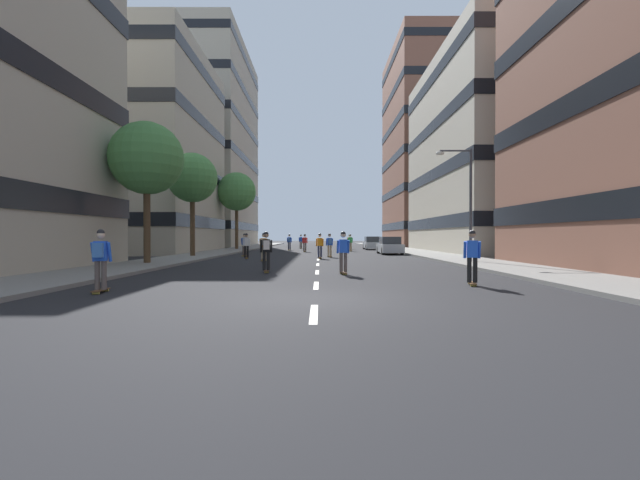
% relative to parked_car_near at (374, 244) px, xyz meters
% --- Properties ---
extents(ground_plane, '(189.31, 189.31, 0.00)m').
position_rel_parked_car_near_xyz_m(ground_plane, '(-6.21, -7.80, -0.70)').
color(ground_plane, black).
extents(sidewalk_left, '(3.71, 86.77, 0.14)m').
position_rel_parked_car_near_xyz_m(sidewalk_left, '(-15.47, -3.86, -0.63)').
color(sidewalk_left, gray).
rests_on(sidewalk_left, ground_plane).
extents(sidewalk_right, '(3.71, 86.77, 0.14)m').
position_rel_parked_car_near_xyz_m(sidewalk_right, '(3.05, -3.86, -0.63)').
color(sidewalk_right, gray).
rests_on(sidewalk_right, ground_plane).
extents(lane_markings, '(0.16, 72.20, 0.01)m').
position_rel_parked_car_near_xyz_m(lane_markings, '(-6.21, -6.35, -0.70)').
color(lane_markings, silver).
rests_on(lane_markings, ground_plane).
extents(building_left_mid, '(14.14, 17.31, 19.31)m').
position_rel_parked_car_near_xyz_m(building_left_mid, '(-24.33, -8.14, 9.04)').
color(building_left_mid, '#B2A893').
rests_on(building_left_mid, ground_plane).
extents(building_left_far, '(14.14, 23.87, 30.27)m').
position_rel_parked_car_near_xyz_m(building_left_far, '(-24.33, 15.83, 14.53)').
color(building_left_far, '#B2A893').
rests_on(building_left_far, ground_plane).
extents(building_right_mid, '(14.14, 22.75, 18.86)m').
position_rel_parked_car_near_xyz_m(building_right_mid, '(11.92, -8.14, 8.82)').
color(building_right_mid, '#BCB29E').
rests_on(building_right_mid, ground_plane).
extents(building_right_far, '(14.14, 19.84, 30.21)m').
position_rel_parked_car_near_xyz_m(building_right_far, '(11.92, 15.83, 14.50)').
color(building_right_far, brown).
rests_on(building_right_far, ground_plane).
extents(parked_car_near, '(1.82, 4.40, 1.52)m').
position_rel_parked_car_near_xyz_m(parked_car_near, '(0.00, 0.00, 0.00)').
color(parked_car_near, '#B2B7BF').
rests_on(parked_car_near, ground_plane).
extents(parked_car_mid, '(1.82, 4.40, 1.52)m').
position_rel_parked_car_near_xyz_m(parked_car_mid, '(0.00, -12.66, 0.00)').
color(parked_car_mid, '#B2B7BF').
rests_on(parked_car_mid, ground_plane).
extents(street_tree_near, '(4.31, 4.31, 8.59)m').
position_rel_parked_car_near_xyz_m(street_tree_near, '(-15.47, -1.76, 5.85)').
color(street_tree_near, '#4C3823').
rests_on(street_tree_near, sidewalk_left).
extents(street_tree_mid, '(3.92, 3.92, 7.62)m').
position_rel_parked_car_near_xyz_m(street_tree_mid, '(-15.47, -26.82, 5.07)').
color(street_tree_mid, '#4C3823').
rests_on(street_tree_mid, sidewalk_left).
extents(street_tree_far, '(3.63, 3.63, 7.55)m').
position_rel_parked_car_near_xyz_m(street_tree_far, '(-15.47, -18.51, 5.13)').
color(street_tree_far, '#4C3823').
rests_on(street_tree_far, sidewalk_left).
extents(streetlamp_right, '(2.13, 0.30, 6.50)m').
position_rel_parked_car_near_xyz_m(streetlamp_right, '(2.32, -25.12, 3.44)').
color(streetlamp_right, '#3F3F44').
rests_on(streetlamp_right, sidewalk_right).
extents(skater_0, '(0.55, 0.92, 1.78)m').
position_rel_parked_car_near_xyz_m(skater_0, '(-8.48, 3.74, 0.29)').
color(skater_0, brown).
rests_on(skater_0, ground_plane).
extents(skater_1, '(0.57, 0.92, 1.78)m').
position_rel_parked_car_near_xyz_m(skater_1, '(-1.20, -36.34, 0.29)').
color(skater_1, brown).
rests_on(skater_1, ground_plane).
extents(skater_2, '(0.55, 0.91, 1.78)m').
position_rel_parked_car_near_xyz_m(skater_2, '(-7.59, -7.42, 0.29)').
color(skater_2, brown).
rests_on(skater_2, ground_plane).
extents(skater_3, '(0.55, 0.92, 1.78)m').
position_rel_parked_car_near_xyz_m(skater_3, '(-9.47, -2.78, 0.32)').
color(skater_3, brown).
rests_on(skater_3, ground_plane).
extents(skater_4, '(0.55, 0.92, 1.78)m').
position_rel_parked_car_near_xyz_m(skater_4, '(-5.12, -32.37, 0.29)').
color(skater_4, brown).
rests_on(skater_4, ground_plane).
extents(skater_5, '(0.54, 0.91, 1.78)m').
position_rel_parked_car_near_xyz_m(skater_5, '(-2.57, 0.99, 0.32)').
color(skater_5, brown).
rests_on(skater_5, ground_plane).
extents(skater_6, '(0.56, 0.92, 1.78)m').
position_rel_parked_car_near_xyz_m(skater_6, '(-5.36, -18.04, 0.32)').
color(skater_6, brown).
rests_on(skater_6, ground_plane).
extents(skater_7, '(0.56, 0.92, 1.78)m').
position_rel_parked_car_near_xyz_m(skater_7, '(-2.96, -5.79, 0.29)').
color(skater_7, brown).
rests_on(skater_7, ground_plane).
extents(skater_8, '(0.55, 0.92, 1.78)m').
position_rel_parked_car_near_xyz_m(skater_8, '(-9.65, -23.00, 0.32)').
color(skater_8, brown).
rests_on(skater_8, ground_plane).
extents(skater_9, '(0.55, 0.92, 1.78)m').
position_rel_parked_car_near_xyz_m(skater_9, '(-6.09, -20.03, 0.29)').
color(skater_9, brown).
rests_on(skater_9, ground_plane).
extents(skater_10, '(0.56, 0.92, 1.78)m').
position_rel_parked_car_near_xyz_m(skater_10, '(-11.97, -16.68, 0.29)').
color(skater_10, brown).
rests_on(skater_10, ground_plane).
extents(skater_11, '(0.55, 0.92, 1.78)m').
position_rel_parked_car_near_xyz_m(skater_11, '(-12.20, -38.17, 0.32)').
color(skater_11, brown).
rests_on(skater_11, ground_plane).
extents(skater_12, '(0.56, 0.92, 1.78)m').
position_rel_parked_car_near_xyz_m(skater_12, '(-11.23, -20.12, 0.29)').
color(skater_12, brown).
rests_on(skater_12, ground_plane).
extents(skater_13, '(0.56, 0.92, 1.78)m').
position_rel_parked_car_near_xyz_m(skater_13, '(-8.42, -31.48, 0.32)').
color(skater_13, brown).
rests_on(skater_13, ground_plane).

